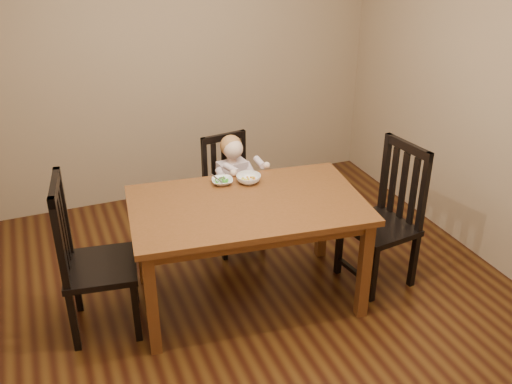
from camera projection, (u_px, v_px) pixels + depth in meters
name	position (u px, v px, depth m)	size (l,w,h in m)	color
room	(249.00, 131.00, 3.56)	(4.01, 4.01, 2.71)	#47290F
dining_table	(247.00, 214.00, 3.93)	(1.70, 1.14, 0.80)	#543013
chair_child	(231.00, 194.00, 4.74)	(0.46, 0.44, 0.95)	black
chair_left	(91.00, 260.00, 3.72)	(0.53, 0.55, 1.12)	black
chair_right	(385.00, 218.00, 4.24)	(0.51, 0.53, 1.10)	black
toddler	(234.00, 182.00, 4.64)	(0.31, 0.38, 0.53)	silver
bowl_peas	(222.00, 181.00, 4.14)	(0.15, 0.15, 0.04)	white
bowl_veg	(249.00, 179.00, 4.15)	(0.18, 0.18, 0.06)	white
fork	(217.00, 180.00, 4.10)	(0.07, 0.12, 0.05)	silver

